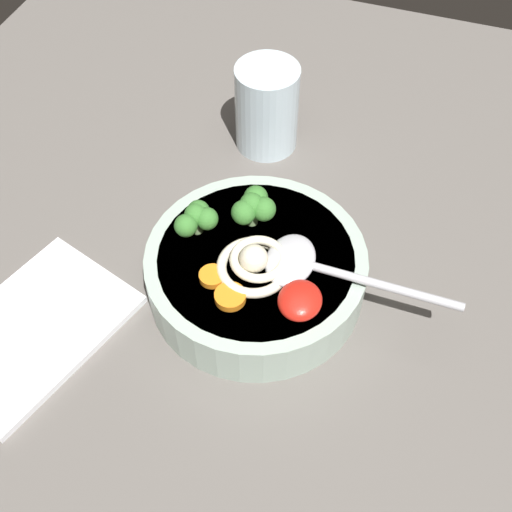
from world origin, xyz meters
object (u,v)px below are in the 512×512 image
object	(u,v)px
soup_bowl	(256,272)
soup_spoon	(309,265)
folded_napkin	(33,330)
drinking_glass	(267,108)
noodle_pile	(255,263)

from	to	relation	value
soup_bowl	soup_spoon	xyz separation A→B (cm)	(-0.02, -4.98, 3.19)
folded_napkin	drinking_glass	bearing A→B (deg)	-21.13
noodle_pile	soup_bowl	bearing A→B (deg)	15.36
soup_bowl	soup_spoon	size ratio (longest dim) A/B	1.19
soup_bowl	folded_napkin	bearing A→B (deg)	122.86
soup_spoon	drinking_glass	distance (cm)	22.56
noodle_pile	drinking_glass	world-z (taller)	drinking_glass
soup_bowl	noodle_pile	bearing A→B (deg)	-164.64
noodle_pile	soup_spoon	bearing A→B (deg)	-72.95
noodle_pile	folded_napkin	bearing A→B (deg)	118.96
noodle_pile	soup_spoon	distance (cm)	4.80
noodle_pile	drinking_glass	xyz separation A→B (cm)	(21.32, 6.00, -0.83)
noodle_pile	drinking_glass	bearing A→B (deg)	15.71
soup_spoon	soup_bowl	bearing A→B (deg)	180.00
folded_napkin	soup_spoon	bearing A→B (deg)	-63.27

